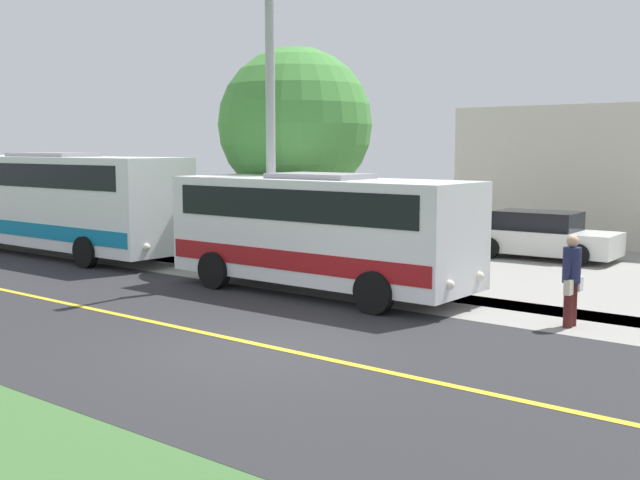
{
  "coord_description": "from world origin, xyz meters",
  "views": [
    {
      "loc": [
        9.68,
        8.84,
        3.42
      ],
      "look_at": [
        -3.5,
        -1.62,
        1.4
      ],
      "focal_mm": 43.77,
      "sensor_mm": 36.0,
      "label": 1
    }
  ],
  "objects": [
    {
      "name": "parked_car_near",
      "position": [
        -13.13,
        -0.57,
        0.69
      ],
      "size": [
        2.17,
        4.48,
        1.45
      ],
      "color": "white",
      "rests_on": "ground"
    },
    {
      "name": "tree_curbside",
      "position": [
        -7.4,
        -5.62,
        4.02
      ],
      "size": [
        4.37,
        4.37,
        6.22
      ],
      "color": "brown",
      "rests_on": "ground"
    },
    {
      "name": "street_light_pole",
      "position": [
        -4.87,
        -4.4,
        4.06
      ],
      "size": [
        1.97,
        0.24,
        7.32
      ],
      "color": "#9E9EA3",
      "rests_on": "ground"
    },
    {
      "name": "sidewalk",
      "position": [
        -5.2,
        0.0,
        0.0
      ],
      "size": [
        2.4,
        100.0,
        0.01
      ],
      "primitive_type": "cube",
      "color": "gray",
      "rests_on": "ground"
    },
    {
      "name": "road_surface",
      "position": [
        0.0,
        0.0,
        0.0
      ],
      "size": [
        8.0,
        100.0,
        0.01
      ],
      "primitive_type": "cube",
      "color": "#28282B",
      "rests_on": "ground"
    },
    {
      "name": "shuttle_bus_front",
      "position": [
        -4.47,
        -2.4,
        1.55
      ],
      "size": [
        2.59,
        7.67,
        2.8
      ],
      "color": "white",
      "rests_on": "ground"
    },
    {
      "name": "pedestrian_with_bags",
      "position": [
        -4.71,
        3.51,
        0.95
      ],
      "size": [
        0.72,
        0.34,
        1.76
      ],
      "color": "#4C1919",
      "rests_on": "ground"
    },
    {
      "name": "transit_bus_rear",
      "position": [
        -4.5,
        -13.24,
        1.77
      ],
      "size": [
        2.65,
        10.74,
        3.23
      ],
      "color": "white",
      "rests_on": "ground"
    },
    {
      "name": "ground_plane",
      "position": [
        0.0,
        0.0,
        0.0
      ],
      "size": [
        120.0,
        120.0,
        0.0
      ],
      "primitive_type": "plane",
      "color": "#3D6633"
    },
    {
      "name": "road_centre_line",
      "position": [
        0.0,
        0.0,
        0.01
      ],
      "size": [
        0.16,
        100.0,
        0.0
      ],
      "primitive_type": "cube",
      "color": "gold",
      "rests_on": "ground"
    }
  ]
}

